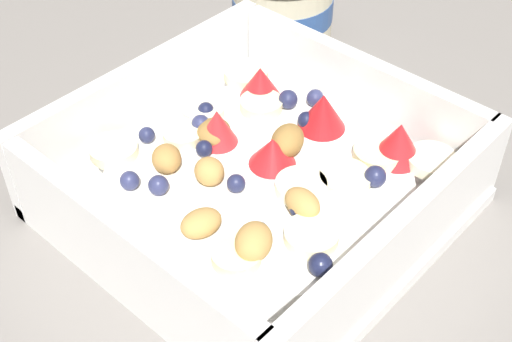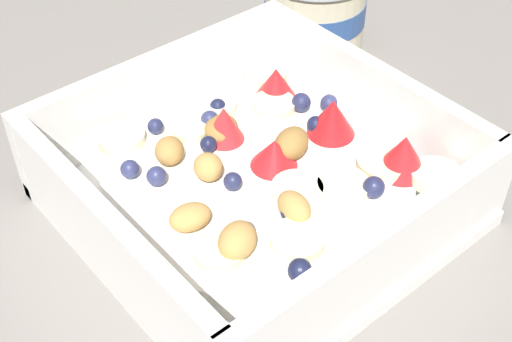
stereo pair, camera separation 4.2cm
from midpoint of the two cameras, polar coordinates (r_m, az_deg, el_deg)
ground_plane at (r=0.44m, az=-2.06°, el=-2.77°), size 2.40×2.40×0.00m
fruit_bowl at (r=0.43m, az=-2.58°, el=-0.80°), size 0.21×0.21×0.06m
yogurt_cup at (r=0.57m, az=0.00°, el=12.96°), size 0.08×0.08×0.07m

